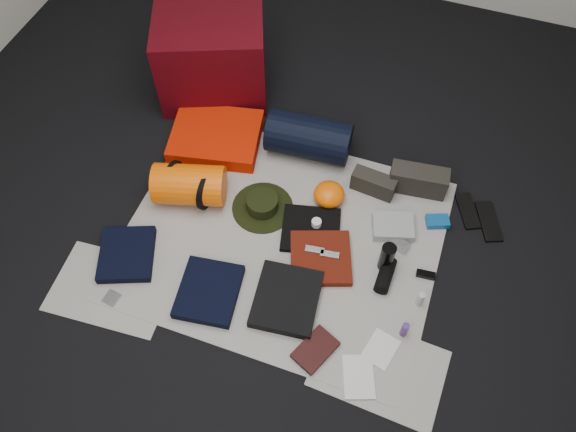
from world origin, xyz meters
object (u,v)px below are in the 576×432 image
(sleeping_pad, at_px, (216,137))
(water_bottle, at_px, (387,257))
(compact_camera, at_px, (400,245))
(paperback_book, at_px, (315,350))
(navy_duffel, at_px, (309,137))
(stuff_sack, at_px, (190,185))
(red_cabinet, at_px, (212,56))

(sleeping_pad, xyz_separation_m, water_bottle, (1.12, -0.47, 0.05))
(compact_camera, xyz_separation_m, paperback_book, (-0.24, -0.67, -0.00))
(navy_duffel, height_order, paperback_book, navy_duffel)
(paperback_book, bearing_deg, navy_duffel, 133.84)
(stuff_sack, distance_m, compact_camera, 1.15)
(navy_duffel, height_order, water_bottle, navy_duffel)
(compact_camera, bearing_deg, water_bottle, -86.81)
(compact_camera, distance_m, paperback_book, 0.72)
(red_cabinet, xyz_separation_m, paperback_book, (1.11, -1.42, -0.24))
(sleeping_pad, bearing_deg, red_cabinet, 113.62)
(sleeping_pad, distance_m, stuff_sack, 0.41)
(sleeping_pad, xyz_separation_m, navy_duffel, (0.53, 0.11, 0.08))
(stuff_sack, bearing_deg, water_bottle, -3.53)
(navy_duffel, distance_m, water_bottle, 0.84)
(sleeping_pad, height_order, paperback_book, sleeping_pad)
(red_cabinet, bearing_deg, compact_camera, -50.94)
(red_cabinet, relative_size, compact_camera, 6.57)
(sleeping_pad, bearing_deg, compact_camera, -16.01)
(water_bottle, xyz_separation_m, paperback_book, (-0.19, -0.54, -0.08))
(red_cabinet, xyz_separation_m, compact_camera, (1.35, -0.75, -0.23))
(water_bottle, bearing_deg, sleeping_pad, 157.26)
(compact_camera, relative_size, paperback_book, 0.46)
(stuff_sack, bearing_deg, sleeping_pad, 94.06)
(red_cabinet, height_order, water_bottle, red_cabinet)
(navy_duffel, bearing_deg, stuff_sack, -138.27)
(compact_camera, height_order, paperback_book, compact_camera)
(sleeping_pad, distance_m, compact_camera, 1.22)
(compact_camera, bearing_deg, red_cabinet, 172.78)
(paperback_book, bearing_deg, stuff_sack, 170.13)
(stuff_sack, bearing_deg, compact_camera, 3.41)
(navy_duffel, relative_size, paperback_book, 2.28)
(stuff_sack, xyz_separation_m, paperback_book, (0.90, -0.61, -0.10))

